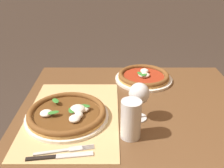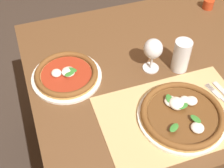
{
  "view_description": "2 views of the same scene",
  "coord_description": "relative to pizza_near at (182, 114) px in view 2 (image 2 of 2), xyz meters",
  "views": [
    {
      "loc": [
        0.83,
        -0.1,
        1.33
      ],
      "look_at": [
        -0.17,
        -0.1,
        0.83
      ],
      "focal_mm": 42.0,
      "sensor_mm": 36.0,
      "label": 1
    },
    {
      "loc": [
        -0.51,
        -0.85,
        1.69
      ],
      "look_at": [
        -0.26,
        -0.1,
        0.81
      ],
      "focal_mm": 50.0,
      "sensor_mm": 36.0,
      "label": 2
    }
  ],
  "objects": [
    {
      "name": "dining_table",
      "position": [
        0.04,
        0.28,
        -0.13
      ],
      "size": [
        1.14,
        0.99,
        0.74
      ],
      "color": "brown",
      "rests_on": "ground"
    },
    {
      "name": "pizza_near",
      "position": [
        0.0,
        0.0,
        0.0
      ],
      "size": [
        0.33,
        0.33,
        0.05
      ],
      "color": "silver",
      "rests_on": "paper_placemat"
    },
    {
      "name": "ground_plane",
      "position": [
        0.04,
        0.28,
        -0.76
      ],
      "size": [
        24.0,
        24.0,
        0.0
      ],
      "primitive_type": "plane",
      "color": "#382D26"
    },
    {
      "name": "pint_glass",
      "position": [
        0.11,
        0.24,
        0.05
      ],
      "size": [
        0.07,
        0.07,
        0.15
      ],
      "color": "silver",
      "rests_on": "dining_table"
    },
    {
      "name": "votive_candle",
      "position": [
        0.47,
        0.6,
        0.0
      ],
      "size": [
        0.06,
        0.06,
        0.07
      ],
      "color": "#B23819",
      "rests_on": "dining_table"
    },
    {
      "name": "paper_placemat",
      "position": [
        -0.02,
        0.02,
        -0.02
      ],
      "size": [
        0.56,
        0.37,
        0.0
      ],
      "primitive_type": "cube",
      "color": "tan",
      "rests_on": "dining_table"
    },
    {
      "name": "pizza_far",
      "position": [
        -0.36,
        0.34,
        -0.0
      ],
      "size": [
        0.29,
        0.29,
        0.05
      ],
      "color": "silver",
      "rests_on": "dining_table"
    },
    {
      "name": "fork",
      "position": [
        0.2,
        0.02,
        -0.02
      ],
      "size": [
        0.06,
        0.2,
        0.0
      ],
      "color": "#B7B7BC",
      "rests_on": "paper_placemat"
    },
    {
      "name": "wine_glass",
      "position": [
        -0.0,
        0.28,
        0.08
      ],
      "size": [
        0.08,
        0.08,
        0.16
      ],
      "color": "silver",
      "rests_on": "dining_table"
    }
  ]
}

